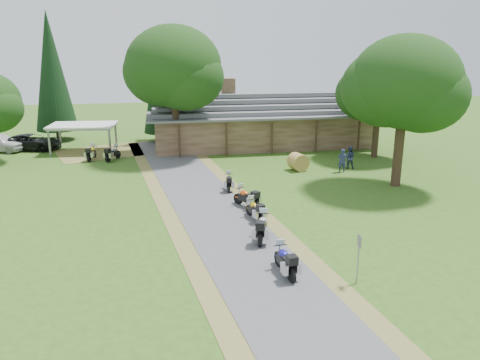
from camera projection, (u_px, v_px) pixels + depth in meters
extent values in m
plane|color=#355417|center=(244.00, 253.00, 21.56)|extent=(120.00, 120.00, 0.00)
plane|color=#4A4A4C|center=(222.00, 223.00, 25.27)|extent=(51.95, 51.95, 0.00)
imported|color=black|center=(31.00, 138.00, 42.43)|extent=(3.54, 6.00, 2.15)
imported|color=navy|center=(342.00, 158.00, 34.99)|extent=(0.62, 0.47, 2.09)
imported|color=navy|center=(350.00, 156.00, 36.02)|extent=(0.69, 0.61, 2.04)
cylinder|color=olive|center=(298.00, 162.00, 35.58)|extent=(1.57, 1.49, 1.31)
cone|color=black|center=(161.00, 84.00, 44.73)|extent=(3.68, 3.68, 11.21)
cone|color=black|center=(52.00, 77.00, 45.35)|extent=(4.00, 4.00, 12.48)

